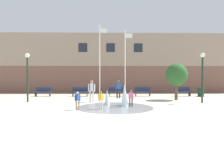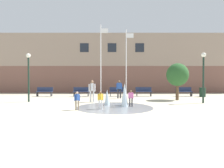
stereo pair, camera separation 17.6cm
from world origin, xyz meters
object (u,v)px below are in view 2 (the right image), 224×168
Objects in this scene: child_in_fountain at (100,99)px; flagpole_left at (101,58)px; park_bench_far_left at (44,91)px; lamp_post_right_lane at (203,70)px; park_bench_left_of_flagpoles at (81,92)px; park_bench_near_trashcan at (183,91)px; park_bench_under_right_flagpole at (143,91)px; child_with_pink_shirt at (77,99)px; lamp_post_left_lane at (28,70)px; adult_in_red at (91,89)px; park_bench_center at (117,91)px; flagpole_right at (126,60)px; street_tree_near_building at (177,75)px; child_running at (130,97)px; adult_near_bench at (119,88)px; trash_can at (202,92)px.

child_in_fountain is 0.13× the size of flagpole_left.
park_bench_far_left is 0.45× the size of lamp_post_right_lane.
park_bench_left_of_flagpoles and park_bench_near_trashcan have the same top height.
park_bench_under_right_flagpole is 6.49m from lamp_post_right_lane.
lamp_post_right_lane is at bearing -116.71° from child_with_pink_shirt.
adult_in_red is at bearing -3.42° from lamp_post_left_lane.
park_bench_center is 0.45× the size of lamp_post_right_lane.
lamp_post_left_lane reaches higher than park_bench_under_right_flagpole.
flagpole_right is at bearing 147.01° from adult_in_red.
street_tree_near_building is (-1.93, -3.36, 1.55)m from park_bench_near_trashcan.
child_running and child_in_fountain have the same top height.
park_bench_far_left is 9.93m from park_bench_under_right_flagpole.
street_tree_near_building is (12.02, -3.33, 1.55)m from park_bench_far_left.
flagpole_left is 2.63m from flagpole_right.
street_tree_near_building is (4.64, -1.33, 1.10)m from adult_near_bench.
flagpole_left is 10.53m from trash_can.
park_bench_near_trashcan is 1.62× the size of child_with_pink_shirt.
flagpole_left reaches higher than park_bench_center.
trash_can is at bearing 9.19° from adult_near_bench.
flagpole_left is (0.33, 5.36, 2.96)m from adult_in_red.
park_bench_left_of_flagpoles is 11.85m from trash_can.
park_bench_far_left is 1.00× the size of park_bench_near_trashcan.
lamp_post_right_lane is (5.74, -3.25, 1.40)m from adult_near_bench.
trash_can is at bearing -130.79° from child_running.
child_in_fountain is at bearing -103.10° from adult_near_bench.
park_bench_far_left is 1.00× the size of park_bench_left_of_flagpoles.
park_bench_left_of_flagpoles is at bearing -172.57° from flagpole_right.
adult_near_bench is at bearing 20.44° from lamp_post_left_lane.
child_running is at bearing -131.29° from park_bench_near_trashcan.
child_running is at bearing -114.35° from child_in_fountain.
park_bench_far_left is 1.62× the size of child_running.
street_tree_near_building reaches higher than adult_in_red.
trash_can is (10.22, 4.27, -0.48)m from adult_in_red.
park_bench_center is 8.33m from lamp_post_left_lane.
adult_in_red is at bearing -127.39° from adult_near_bench.
flagpole_right reaches higher than adult_near_bench.
lamp_post_right_lane is at bearing -21.83° from park_bench_far_left.
lamp_post_left_lane is at bearing -165.04° from trash_can.
adult_near_bench is (-2.55, -2.08, 0.45)m from park_bench_under_right_flagpole.
flagpole_left is 2.04× the size of lamp_post_left_lane.
child_running is 8.03m from flagpole_right.
park_bench_far_left is 15.53m from trash_can.
child_running is (-6.06, -6.90, 0.10)m from park_bench_near_trashcan.
street_tree_near_building reaches higher than child_running.
flagpole_right reaches higher than lamp_post_right_lane.
park_bench_center is 1.01× the size of adult_in_red.
adult_in_red reaches higher than park_bench_center.
flagpole_left is 8.12× the size of trash_can.
child_with_pink_shirt is at bearing 32.30° from child_running.
park_bench_near_trashcan is at bearing -0.82° from park_bench_under_right_flagpole.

